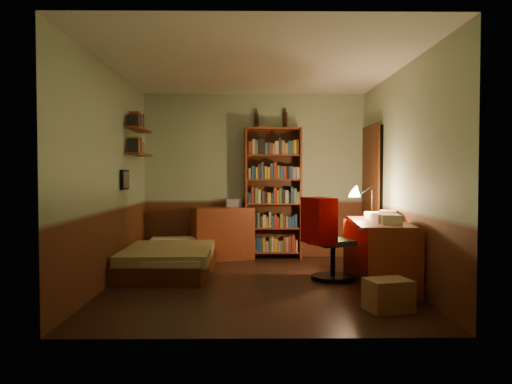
{
  "coord_description": "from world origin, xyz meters",
  "views": [
    {
      "loc": [
        -0.07,
        -5.96,
        1.32
      ],
      "look_at": [
        0.0,
        0.25,
        1.1
      ],
      "focal_mm": 35.0,
      "sensor_mm": 36.0,
      "label": 1
    }
  ],
  "objects_px": {
    "desk": "(379,254)",
    "office_chair": "(333,234)",
    "cardboard_box_b": "(390,290)",
    "desk_lamp": "(372,197)",
    "cardboard_box_a": "(388,295)",
    "mini_stereo": "(233,203)",
    "dresser": "(223,233)",
    "bed": "(171,249)",
    "bookshelf": "(273,193)"
  },
  "relations": [
    {
      "from": "mini_stereo",
      "to": "office_chair",
      "type": "bearing_deg",
      "value": -61.91
    },
    {
      "from": "desk_lamp",
      "to": "cardboard_box_a",
      "type": "bearing_deg",
      "value": -120.51
    },
    {
      "from": "cardboard_box_a",
      "to": "bookshelf",
      "type": "bearing_deg",
      "value": 107.86
    },
    {
      "from": "bed",
      "to": "cardboard_box_a",
      "type": "relative_size",
      "value": 4.93
    },
    {
      "from": "dresser",
      "to": "desk",
      "type": "xyz_separation_m",
      "value": [
        1.94,
        -1.9,
        -0.02
      ]
    },
    {
      "from": "bed",
      "to": "dresser",
      "type": "height_order",
      "value": "dresser"
    },
    {
      "from": "office_chair",
      "to": "cardboard_box_a",
      "type": "height_order",
      "value": "office_chair"
    },
    {
      "from": "cardboard_box_b",
      "to": "desk_lamp",
      "type": "bearing_deg",
      "value": 84.65
    },
    {
      "from": "mini_stereo",
      "to": "cardboard_box_a",
      "type": "height_order",
      "value": "mini_stereo"
    },
    {
      "from": "bookshelf",
      "to": "cardboard_box_a",
      "type": "bearing_deg",
      "value": -76.9
    },
    {
      "from": "mini_stereo",
      "to": "cardboard_box_b",
      "type": "relative_size",
      "value": 0.67
    },
    {
      "from": "dresser",
      "to": "cardboard_box_b",
      "type": "distance_m",
      "value": 3.24
    },
    {
      "from": "dresser",
      "to": "office_chair",
      "type": "bearing_deg",
      "value": -63.87
    },
    {
      "from": "bed",
      "to": "dresser",
      "type": "xyz_separation_m",
      "value": [
        0.66,
        0.95,
        0.1
      ]
    },
    {
      "from": "mini_stereo",
      "to": "cardboard_box_b",
      "type": "height_order",
      "value": "mini_stereo"
    },
    {
      "from": "office_chair",
      "to": "cardboard_box_a",
      "type": "bearing_deg",
      "value": -99.04
    },
    {
      "from": "dresser",
      "to": "desk_lamp",
      "type": "height_order",
      "value": "desk_lamp"
    },
    {
      "from": "desk_lamp",
      "to": "cardboard_box_b",
      "type": "xyz_separation_m",
      "value": [
        -0.12,
        -1.3,
        -0.9
      ]
    },
    {
      "from": "dresser",
      "to": "desk_lamp",
      "type": "bearing_deg",
      "value": -51.2
    },
    {
      "from": "mini_stereo",
      "to": "desk_lamp",
      "type": "relative_size",
      "value": 0.46
    },
    {
      "from": "desk_lamp",
      "to": "office_chair",
      "type": "xyz_separation_m",
      "value": [
        -0.53,
        -0.2,
        -0.45
      ]
    },
    {
      "from": "bed",
      "to": "desk",
      "type": "distance_m",
      "value": 2.77
    },
    {
      "from": "mini_stereo",
      "to": "desk",
      "type": "relative_size",
      "value": 0.16
    },
    {
      "from": "bed",
      "to": "cardboard_box_b",
      "type": "relative_size",
      "value": 5.75
    },
    {
      "from": "desk",
      "to": "cardboard_box_b",
      "type": "relative_size",
      "value": 4.11
    },
    {
      "from": "dresser",
      "to": "cardboard_box_b",
      "type": "relative_size",
      "value": 2.6
    },
    {
      "from": "mini_stereo",
      "to": "cardboard_box_b",
      "type": "xyz_separation_m",
      "value": [
        1.71,
        -2.76,
        -0.75
      ]
    },
    {
      "from": "dresser",
      "to": "cardboard_box_b",
      "type": "xyz_separation_m",
      "value": [
        1.88,
        -2.63,
        -0.28
      ]
    },
    {
      "from": "cardboard_box_a",
      "to": "desk",
      "type": "bearing_deg",
      "value": 80.43
    },
    {
      "from": "desk",
      "to": "mini_stereo",
      "type": "bearing_deg",
      "value": 136.47
    },
    {
      "from": "bed",
      "to": "cardboard_box_b",
      "type": "height_order",
      "value": "bed"
    },
    {
      "from": "cardboard_box_a",
      "to": "bed",
      "type": "bearing_deg",
      "value": 140.24
    },
    {
      "from": "cardboard_box_a",
      "to": "cardboard_box_b",
      "type": "distance_m",
      "value": 0.35
    },
    {
      "from": "dresser",
      "to": "mini_stereo",
      "type": "height_order",
      "value": "mini_stereo"
    },
    {
      "from": "office_chair",
      "to": "cardboard_box_a",
      "type": "relative_size",
      "value": 2.8
    },
    {
      "from": "bookshelf",
      "to": "desk",
      "type": "height_order",
      "value": "bookshelf"
    },
    {
      "from": "dresser",
      "to": "office_chair",
      "type": "relative_size",
      "value": 0.79
    },
    {
      "from": "bookshelf",
      "to": "desk_lamp",
      "type": "bearing_deg",
      "value": -54.12
    },
    {
      "from": "desk",
      "to": "office_chair",
      "type": "height_order",
      "value": "office_chair"
    },
    {
      "from": "desk",
      "to": "office_chair",
      "type": "xyz_separation_m",
      "value": [
        -0.48,
        0.37,
        0.19
      ]
    },
    {
      "from": "desk_lamp",
      "to": "cardboard_box_a",
      "type": "relative_size",
      "value": 1.25
    },
    {
      "from": "mini_stereo",
      "to": "cardboard_box_a",
      "type": "distance_m",
      "value": 3.55
    },
    {
      "from": "bookshelf",
      "to": "mini_stereo",
      "type": "bearing_deg",
      "value": 171.54
    },
    {
      "from": "mini_stereo",
      "to": "dresser",
      "type": "bearing_deg",
      "value": -152.7
    },
    {
      "from": "bed",
      "to": "desk",
      "type": "bearing_deg",
      "value": -18.03
    },
    {
      "from": "cardboard_box_a",
      "to": "cardboard_box_b",
      "type": "xyz_separation_m",
      "value": [
        0.11,
        0.33,
        -0.03
      ]
    },
    {
      "from": "mini_stereo",
      "to": "bookshelf",
      "type": "xyz_separation_m",
      "value": [
        0.62,
        -0.04,
        0.15
      ]
    },
    {
      "from": "dresser",
      "to": "mini_stereo",
      "type": "xyz_separation_m",
      "value": [
        0.16,
        0.12,
        0.47
      ]
    },
    {
      "from": "bed",
      "to": "bookshelf",
      "type": "xyz_separation_m",
      "value": [
        1.44,
        1.03,
        0.72
      ]
    },
    {
      "from": "office_chair",
      "to": "cardboard_box_b",
      "type": "distance_m",
      "value": 1.25
    }
  ]
}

